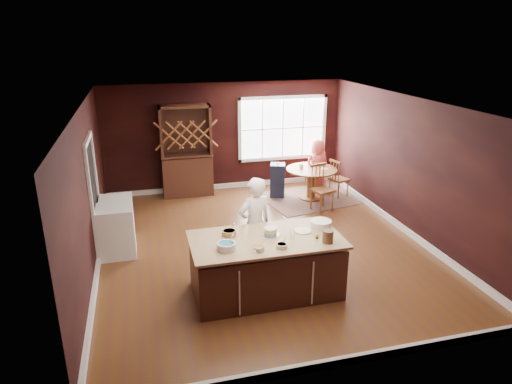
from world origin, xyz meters
TOP-DOWN VIEW (x-y plane):
  - room_shell at (0.00, 0.00)m, footprint 7.00×7.00m
  - window at (1.50, 3.47)m, footprint 2.36×0.10m
  - doorway at (-2.97, 0.60)m, footprint 0.08×1.26m
  - kitchen_island at (-0.37, -1.62)m, footprint 2.29×1.20m
  - dining_table at (1.84, 2.19)m, footprint 1.22×1.22m
  - baker at (-0.36, -0.89)m, footprint 0.69×0.55m
  - layer_cake at (-0.28, -1.52)m, footprint 0.29×0.29m
  - bowl_blue at (-1.02, -1.84)m, footprint 0.27×0.27m
  - bowl_yellow at (-0.89, -1.38)m, footprint 0.22×0.22m
  - bowl_pink at (-0.59, -1.99)m, footprint 0.17×0.17m
  - bowl_olive at (-0.24, -1.98)m, footprint 0.17×0.17m
  - drinking_glass at (0.01, -1.72)m, footprint 0.07×0.07m
  - dinner_plate at (0.25, -1.52)m, footprint 0.28×0.28m
  - white_tub at (0.58, -1.44)m, footprint 0.33×0.33m
  - stoneware_crock at (0.47, -1.98)m, footprint 0.16×0.16m
  - toy_figurine at (0.37, -1.82)m, footprint 0.05×0.05m
  - rug at (1.84, 2.19)m, footprint 2.52×2.12m
  - chair_east at (2.57, 2.18)m, footprint 0.49×0.50m
  - chair_south at (1.79, 1.37)m, footprint 0.55×0.54m
  - chair_north at (2.22, 2.98)m, footprint 0.44×0.42m
  - seated_woman at (2.16, 2.65)m, footprint 0.73×0.54m
  - high_chair at (1.09, 2.52)m, footprint 0.44×0.44m
  - toddler at (1.09, 2.54)m, footprint 0.18×0.14m
  - table_plate at (2.13, 2.10)m, footprint 0.19×0.19m
  - table_cup at (1.61, 2.30)m, footprint 0.13×0.13m
  - hutch at (-1.03, 3.22)m, footprint 1.22×0.51m
  - washer at (-2.64, 0.28)m, footprint 0.64×0.62m
  - dryer at (-2.64, 0.92)m, footprint 0.60×0.58m

SIDE VIEW (x-z plane):
  - rug at x=1.84m, z-range 0.00..0.01m
  - high_chair at x=1.09m, z-range 0.00..0.87m
  - dryer at x=-2.64m, z-range 0.00..0.87m
  - kitchen_island at x=-0.37m, z-range -0.02..0.90m
  - washer at x=-2.64m, z-range 0.00..0.92m
  - chair_east at x=2.57m, z-range 0.00..0.95m
  - chair_north at x=2.22m, z-range 0.00..0.99m
  - dining_table at x=1.84m, z-range 0.16..0.91m
  - chair_south at x=1.79m, z-range 0.00..1.08m
  - seated_woman at x=2.16m, z-range 0.00..1.35m
  - table_plate at x=2.13m, z-range 0.75..0.76m
  - table_cup at x=1.61m, z-range 0.75..0.84m
  - toddler at x=1.09m, z-range 0.68..0.94m
  - baker at x=-0.36m, z-range 0.00..1.66m
  - dinner_plate at x=0.25m, z-range 0.92..0.94m
  - bowl_pink at x=-0.59m, z-range 0.92..0.98m
  - bowl_olive at x=-0.24m, z-range 0.92..0.98m
  - toy_figurine at x=0.37m, z-range 0.92..1.00m
  - bowl_yellow at x=-0.89m, z-range 0.92..1.00m
  - bowl_blue at x=-1.02m, z-range 0.92..1.03m
  - white_tub at x=0.58m, z-range 0.92..1.03m
  - layer_cake at x=-0.28m, z-range 0.92..1.04m
  - drinking_glass at x=0.01m, z-range 0.92..1.06m
  - stoneware_crock at x=0.47m, z-range 0.92..1.11m
  - doorway at x=-2.97m, z-range -0.04..2.09m
  - hutch at x=-1.03m, z-range 0.00..2.23m
  - room_shell at x=0.00m, z-range -2.15..4.85m
  - window at x=1.50m, z-range 0.67..2.33m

